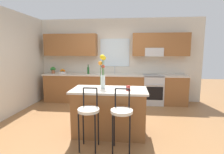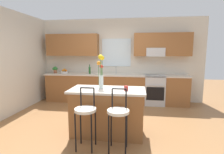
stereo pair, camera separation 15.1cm
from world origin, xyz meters
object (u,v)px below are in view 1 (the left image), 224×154
at_px(bar_stool_near, 89,113).
at_px(bottle_olive_oil, 88,70).
at_px(mug_ceramic, 128,88).
at_px(fruit_bowl_oranges, 63,72).
at_px(kitchen_island, 109,112).
at_px(bar_stool_middle, 122,114).
at_px(flower_vase, 103,70).
at_px(potted_plant_small, 53,69).
at_px(oven_range, 153,89).

distance_m(bar_stool_near, bottle_olive_oil, 2.90).
distance_m(bar_stool_near, mug_ceramic, 0.87).
height_order(mug_ceramic, fruit_bowl_oranges, fruit_bowl_oranges).
relative_size(kitchen_island, fruit_bowl_oranges, 6.09).
bearing_deg(bar_stool_middle, flower_vase, 122.95).
bearing_deg(mug_ceramic, bottle_olive_oil, 120.09).
relative_size(bar_stool_near, mug_ceramic, 11.58).
bearing_deg(bottle_olive_oil, potted_plant_small, 179.94).
distance_m(kitchen_island, bottle_olive_oil, 2.48).
bearing_deg(flower_vase, fruit_bowl_oranges, 128.08).
bearing_deg(bar_stool_near, mug_ceramic, 37.35).
relative_size(bottle_olive_oil, potted_plant_small, 1.34).
distance_m(oven_range, fruit_bowl_oranges, 2.99).
height_order(bar_stool_middle, flower_vase, flower_vase).
xyz_separation_m(bar_stool_middle, potted_plant_small, (-2.43, 2.79, 0.41)).
bearing_deg(bar_stool_middle, kitchen_island, 115.58).
relative_size(kitchen_island, bottle_olive_oil, 4.86).
height_order(kitchen_island, mug_ceramic, mug_ceramic).
height_order(oven_range, mug_ceramic, mug_ceramic).
height_order(flower_vase, bottle_olive_oil, flower_vase).
relative_size(flower_vase, mug_ceramic, 7.42).
bearing_deg(kitchen_island, bar_stool_near, -115.58).
relative_size(fruit_bowl_oranges, potted_plant_small, 1.07).
distance_m(bottle_olive_oil, potted_plant_small, 1.19).
bearing_deg(bar_stool_near, flower_vase, 78.01).
xyz_separation_m(oven_range, fruit_bowl_oranges, (-2.94, 0.03, 0.51)).
height_order(fruit_bowl_oranges, bottle_olive_oil, bottle_olive_oil).
xyz_separation_m(mug_ceramic, potted_plant_small, (-2.52, 2.30, 0.08)).
distance_m(oven_range, bottle_olive_oil, 2.16).
xyz_separation_m(oven_range, flower_vase, (-1.26, -2.12, 0.82)).
bearing_deg(kitchen_island, potted_plant_small, 134.21).
height_order(bottle_olive_oil, potted_plant_small, bottle_olive_oil).
relative_size(mug_ceramic, bottle_olive_oil, 0.30).
height_order(bar_stool_near, fruit_bowl_oranges, fruit_bowl_oranges).
bearing_deg(kitchen_island, fruit_bowl_oranges, 129.47).
bearing_deg(bottle_olive_oil, kitchen_island, -66.52).
distance_m(bar_stool_middle, mug_ceramic, 0.60).
bearing_deg(oven_range, potted_plant_small, 179.55).
relative_size(oven_range, potted_plant_small, 4.10).
bearing_deg(flower_vase, oven_range, 59.41).
xyz_separation_m(mug_ceramic, fruit_bowl_oranges, (-2.19, 2.30, 0.00)).
distance_m(oven_range, bar_stool_middle, 2.89).
distance_m(fruit_bowl_oranges, potted_plant_small, 0.34).
bearing_deg(fruit_bowl_oranges, bottle_olive_oil, -0.25).
xyz_separation_m(flower_vase, bottle_olive_oil, (-0.82, 2.15, -0.24)).
distance_m(bar_stool_middle, bottle_olive_oil, 3.08).
bearing_deg(fruit_bowl_oranges, oven_range, -0.55).
distance_m(mug_ceramic, potted_plant_small, 3.41).
bearing_deg(fruit_bowl_oranges, flower_vase, -51.92).
height_order(bar_stool_near, bar_stool_middle, same).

